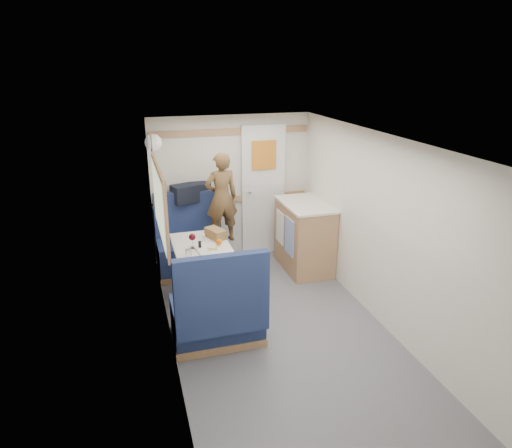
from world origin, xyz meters
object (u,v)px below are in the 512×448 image
object	(u,v)px
person	(221,198)
tumbler_left	(188,254)
cheese_block	(213,248)
beer_glass	(219,237)
dinette_table	(202,258)
bread_loaf	(215,233)
wine_glass	(192,238)
orange_fruit	(219,242)
bench_near	(218,317)
pepper_grinder	(200,245)
bench_far	(192,250)
duffel_bag	(191,193)
dome_light	(153,142)
salt_grinder	(204,238)
galley_counter	(304,236)
tray	(210,251)

from	to	relation	value
person	tumbler_left	xyz separation A→B (m)	(-0.59, -1.08, -0.26)
cheese_block	beer_glass	size ratio (longest dim) A/B	1.01
dinette_table	tumbler_left	xyz separation A→B (m)	(-0.20, -0.34, 0.21)
bread_loaf	cheese_block	bearing A→B (deg)	-105.63
wine_glass	tumbler_left	world-z (taller)	wine_glass
orange_fruit	cheese_block	size ratio (longest dim) A/B	0.72
bench_near	bread_loaf	size ratio (longest dim) A/B	3.96
dinette_table	bench_near	world-z (taller)	bench_near
pepper_grinder	tumbler_left	bearing A→B (deg)	-123.62
dinette_table	tumbler_left	distance (m)	0.45
dinette_table	cheese_block	size ratio (longest dim) A/B	9.70
bench_far	duffel_bag	bearing A→B (deg)	76.42
tumbler_left	pepper_grinder	world-z (taller)	tumbler_left
dinette_table	orange_fruit	xyz separation A→B (m)	(0.18, -0.10, 0.21)
bench_far	wine_glass	world-z (taller)	bench_far
bench_near	dome_light	distance (m)	2.28
cheese_block	salt_grinder	distance (m)	0.31
bench_far	pepper_grinder	world-z (taller)	bench_far
orange_fruit	galley_counter	bearing A→B (deg)	26.76
galley_counter	beer_glass	xyz separation A→B (m)	(-1.25, -0.48, 0.30)
bench_near	beer_glass	world-z (taller)	bench_near
person	salt_grinder	size ratio (longest dim) A/B	13.85
wine_glass	dome_light	bearing A→B (deg)	107.26
galley_counter	salt_grinder	world-z (taller)	galley_counter
dome_light	beer_glass	size ratio (longest dim) A/B	2.13
cheese_block	pepper_grinder	size ratio (longest dim) A/B	1.06
cheese_block	tumbler_left	bearing A→B (deg)	-154.03
duffel_bag	wine_glass	bearing A→B (deg)	-115.66
dome_light	cheese_block	bearing A→B (deg)	-65.49
bench_near	galley_counter	size ratio (longest dim) A/B	1.14
tray	orange_fruit	distance (m)	0.17
galley_counter	wine_glass	world-z (taller)	galley_counter
dinette_table	bench_far	world-z (taller)	bench_far
person	beer_glass	bearing A→B (deg)	69.76
pepper_grinder	salt_grinder	bearing A→B (deg)	69.04
tray	dinette_table	bearing A→B (deg)	105.81
wine_glass	dinette_table	bearing A→B (deg)	27.85
salt_grinder	beer_glass	bearing A→B (deg)	-10.51
tumbler_left	beer_glass	world-z (taller)	tumbler_left
tray	orange_fruit	xyz separation A→B (m)	(0.12, 0.11, 0.04)
bench_far	person	bearing A→B (deg)	-18.21
bench_far	galley_counter	size ratio (longest dim) A/B	1.14
orange_fruit	wine_glass	size ratio (longest dim) A/B	0.41
beer_glass	orange_fruit	bearing A→B (deg)	-103.22
galley_counter	person	world-z (taller)	person
tray	salt_grinder	bearing A→B (deg)	92.65
dome_light	duffel_bag	bearing A→B (deg)	30.87
dome_light	person	size ratio (longest dim) A/B	0.17
cheese_block	wine_glass	distance (m)	0.26
dome_light	orange_fruit	distance (m)	1.48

